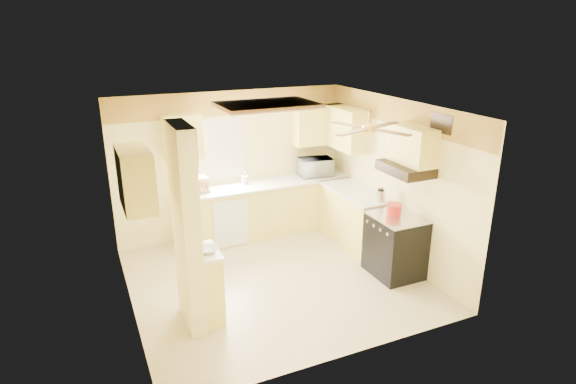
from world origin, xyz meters
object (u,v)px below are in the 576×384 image
dutch_oven (394,209)px  kettle (381,196)px  stove (395,245)px  bowl (208,250)px  microwave (316,167)px

dutch_oven → kettle: bearing=79.8°
stove → kettle: bearing=81.2°
bowl → kettle: bearing=11.8°
microwave → dutch_oven: (0.20, -2.08, -0.11)m
bowl → microwave: bearing=40.5°
stove → dutch_oven: 0.54m
kettle → stove: bearing=-98.8°
microwave → stove: bearing=102.1°
kettle → bowl: bearing=-168.2°
dutch_oven → kettle: (0.08, 0.46, 0.04)m
microwave → kettle: microwave is taller
dutch_oven → kettle: size_ratio=1.11×
microwave → bowl: (-2.60, -2.22, -0.13)m
stove → dutch_oven: dutch_oven is taller
bowl → dutch_oven: 2.80m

